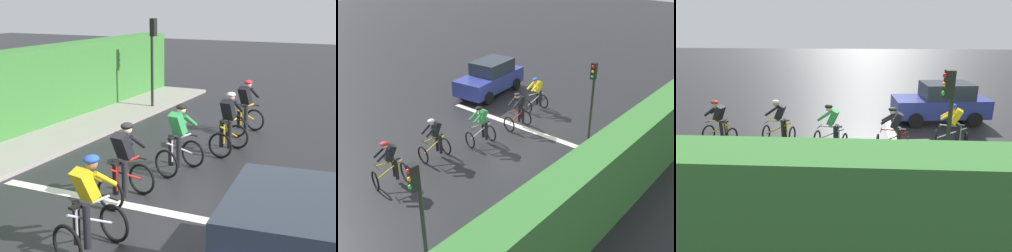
# 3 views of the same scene
# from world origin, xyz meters

# --- Properties ---
(ground_plane) EXTENTS (80.00, 80.00, 0.00)m
(ground_plane) POSITION_xyz_m (0.00, 0.00, 0.00)
(ground_plane) COLOR black
(sidewalk_kerb) EXTENTS (2.80, 21.06, 0.12)m
(sidewalk_kerb) POSITION_xyz_m (-5.04, 2.00, 0.06)
(sidewalk_kerb) COLOR gray
(sidewalk_kerb) RESTS_ON ground
(hedge_wall) EXTENTS (1.10, 21.06, 2.53)m
(hedge_wall) POSITION_xyz_m (-6.24, 2.00, 1.26)
(hedge_wall) COLOR #387533
(hedge_wall) RESTS_ON ground
(road_marking_stop_line) EXTENTS (7.00, 0.30, 0.01)m
(road_marking_stop_line) POSITION_xyz_m (0.00, 0.02, 0.00)
(road_marking_stop_line) COLOR silver
(road_marking_stop_line) RESTS_ON ground
(cyclist_lead) EXTENTS (0.94, 1.22, 1.66)m
(cyclist_lead) POSITION_xyz_m (0.07, 6.41, 0.80)
(cyclist_lead) COLOR black
(cyclist_lead) RESTS_ON ground
(cyclist_second) EXTENTS (0.81, 1.16, 1.66)m
(cyclist_second) POSITION_xyz_m (0.27, 4.25, 0.80)
(cyclist_second) COLOR black
(cyclist_second) RESTS_ON ground
(cyclist_mid) EXTENTS (0.91, 1.21, 1.66)m
(cyclist_mid) POSITION_xyz_m (-0.27, 2.27, 0.80)
(cyclist_mid) COLOR black
(cyclist_mid) RESTS_ON ground
(cyclist_fourth) EXTENTS (0.83, 1.17, 1.66)m
(cyclist_fourth) POSITION_xyz_m (-0.49, 0.13, 0.80)
(cyclist_fourth) COLOR black
(cyclist_fourth) RESTS_ON ground
(cyclist_trailing) EXTENTS (0.91, 1.21, 1.66)m
(cyclist_trailing) POSITION_xyz_m (0.09, -1.97, 0.80)
(cyclist_trailing) COLOR black
(cyclist_trailing) RESTS_ON ground
(car_navy) EXTENTS (2.21, 4.26, 1.76)m
(car_navy) POSITION_xyz_m (3.33, -2.30, 0.87)
(car_navy) COLOR navy
(car_navy) RESTS_ON ground
(traffic_light_near_crossing) EXTENTS (0.22, 0.31, 3.34)m
(traffic_light_near_crossing) POSITION_xyz_m (-3.46, -0.74, 2.22)
(traffic_light_near_crossing) COLOR black
(traffic_light_near_crossing) RESTS_ON ground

